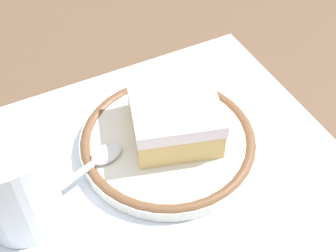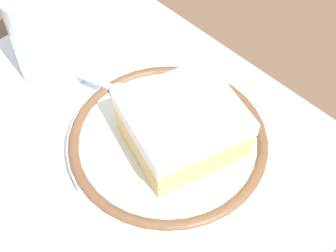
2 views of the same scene
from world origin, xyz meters
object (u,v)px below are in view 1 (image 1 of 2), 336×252
Objects in this scene: plate at (168,141)px; cup at (16,188)px; cake_slice at (174,115)px; spoon at (83,171)px.

plate is 1.89× the size of cup.
cake_slice reaches higher than spoon.
spoon is at bearing 1.88° from plate.
plate is at bearing -178.12° from spoon.
cake_slice is at bearing -144.24° from plate.
cup is at bearing 9.78° from spoon.
cake_slice is 0.86× the size of spoon.
spoon is 0.07m from cup.
cup reaches higher than cake_slice.
spoon is (0.11, 0.01, -0.02)m from cake_slice.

